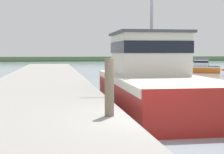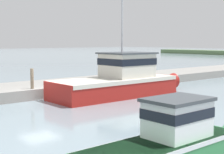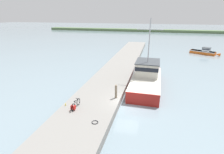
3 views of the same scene
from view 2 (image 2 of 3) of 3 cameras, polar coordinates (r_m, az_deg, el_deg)
The scene contains 5 objects.
ground_plane at distance 24.38m, azimuth -12.01°, elevation -4.12°, with size 320.00×320.00×0.00m, color gray.
dock_pier at distance 27.36m, azimuth -15.51°, elevation -2.27°, with size 5.32×80.00×0.79m, color gray.
fishing_boat_main at distance 26.48m, azimuth 1.39°, elevation -0.42°, with size 3.83×12.03×8.88m.
boat_green_anchored at distance 12.33m, azimuth 9.52°, elevation -10.16°, with size 2.03×7.68×2.24m.
mooring_post at distance 25.38m, azimuth -13.15°, elevation -0.27°, with size 0.24×0.24×1.48m, color #756651.
Camera 2 is at (21.10, -11.46, 4.23)m, focal length 55.00 mm.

